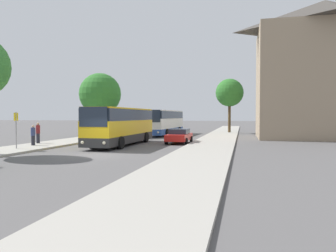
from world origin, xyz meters
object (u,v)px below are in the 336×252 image
at_px(bus_middle, 164,122).
at_px(tree_left_near, 100,94).
at_px(parked_car_right_near, 179,136).
at_px(bus_stop_sign, 16,126).
at_px(pedestrian_waiting_far, 38,133).
at_px(tree_right_near, 230,93).
at_px(bus_front, 122,125).
at_px(pedestrian_waiting_near, 33,135).

relative_size(bus_middle, tree_left_near, 1.54).
distance_m(parked_car_right_near, bus_stop_sign, 13.95).
relative_size(pedestrian_waiting_far, tree_right_near, 0.23).
xyz_separation_m(bus_middle, parked_car_right_near, (4.43, -12.51, -1.05)).
bearing_deg(bus_stop_sign, bus_front, 44.33).
bearing_deg(pedestrian_waiting_far, bus_middle, -47.59).
height_order(bus_stop_sign, pedestrian_waiting_far, bus_stop_sign).
distance_m(parked_car_right_near, pedestrian_waiting_far, 12.75).
bearing_deg(bus_stop_sign, tree_left_near, 91.85).
bearing_deg(bus_front, bus_stop_sign, -135.22).
bearing_deg(tree_right_near, bus_front, -111.12).
relative_size(pedestrian_waiting_near, pedestrian_waiting_far, 0.91).
xyz_separation_m(parked_car_right_near, pedestrian_waiting_far, (-11.98, -4.36, 0.36)).
bearing_deg(bus_middle, bus_front, -88.59).
relative_size(bus_middle, tree_right_near, 1.49).
relative_size(bus_front, tree_right_near, 1.42).
xyz_separation_m(bus_middle, bus_stop_sign, (-6.30, -21.37, 0.06)).
bearing_deg(tree_right_near, parked_car_right_near, -101.47).
height_order(bus_middle, parked_car_right_near, bus_middle).
distance_m(bus_stop_sign, pedestrian_waiting_far, 4.73).
height_order(bus_front, pedestrian_waiting_far, bus_front).
distance_m(bus_middle, pedestrian_waiting_near, 19.96).
distance_m(parked_car_right_near, tree_left_near, 14.07).
height_order(bus_front, tree_right_near, tree_right_near).
relative_size(bus_front, bus_stop_sign, 4.14).
xyz_separation_m(bus_middle, pedestrian_waiting_near, (-6.69, -18.79, -0.78)).
xyz_separation_m(bus_middle, pedestrian_waiting_far, (-7.56, -16.86, -0.69)).
relative_size(bus_stop_sign, pedestrian_waiting_near, 1.62).
bearing_deg(tree_right_near, bus_stop_sign, -117.55).
relative_size(bus_front, pedestrian_waiting_near, 6.72).
distance_m(bus_middle, bus_stop_sign, 22.27).
bearing_deg(bus_front, bus_middle, 89.68).
height_order(pedestrian_waiting_far, tree_right_near, tree_right_near).
distance_m(parked_car_right_near, pedestrian_waiting_near, 12.77).
xyz_separation_m(parked_car_right_near, tree_left_near, (-11.24, 7.15, 4.53)).
relative_size(parked_car_right_near, pedestrian_waiting_far, 2.40).
distance_m(bus_front, bus_middle, 15.41).
bearing_deg(parked_car_right_near, bus_front, 32.60).
bearing_deg(bus_stop_sign, pedestrian_waiting_near, 98.65).
distance_m(bus_front, parked_car_right_near, 5.56).
bearing_deg(pedestrian_waiting_far, tree_left_near, -27.13).
bearing_deg(parked_car_right_near, pedestrian_waiting_near, 29.98).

